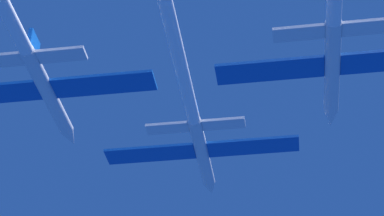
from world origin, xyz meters
TOP-DOWN VIEW (x-y plane):
  - jet_lead at (-0.22, -13.13)m, footprint 16.86×49.12m

SIDE VIEW (x-z plane):
  - jet_lead at x=-0.22m, z-range -0.93..1.86m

